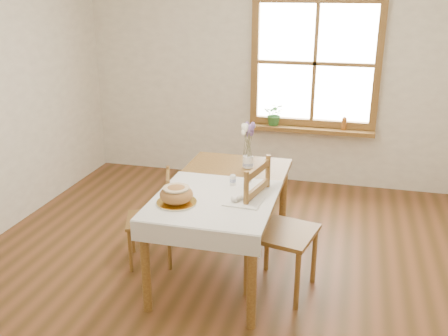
# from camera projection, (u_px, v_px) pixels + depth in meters

# --- Properties ---
(ground) EXTENTS (5.00, 5.00, 0.00)m
(ground) POSITION_uv_depth(u_px,v_px,m) (215.00, 285.00, 4.02)
(ground) COLOR brown
(ground) RESTS_ON ground
(room_walls) EXTENTS (4.60, 5.10, 2.65)m
(room_walls) POSITION_uv_depth(u_px,v_px,m) (213.00, 73.00, 3.44)
(room_walls) COLOR white
(room_walls) RESTS_ON ground
(window) EXTENTS (1.46, 0.08, 1.46)m
(window) POSITION_uv_depth(u_px,v_px,m) (315.00, 63.00, 5.65)
(window) COLOR olive
(window) RESTS_ON ground
(window_sill) EXTENTS (1.46, 0.20, 0.05)m
(window_sill) POSITION_uv_depth(u_px,v_px,m) (310.00, 130.00, 5.85)
(window_sill) COLOR olive
(window_sill) RESTS_ON ground
(dining_table) EXTENTS (0.90, 1.60, 0.75)m
(dining_table) POSITION_uv_depth(u_px,v_px,m) (224.00, 195.00, 4.07)
(dining_table) COLOR olive
(dining_table) RESTS_ON ground
(table_linen) EXTENTS (0.91, 0.99, 0.01)m
(table_linen) POSITION_uv_depth(u_px,v_px,m) (214.00, 199.00, 3.76)
(table_linen) COLOR silver
(table_linen) RESTS_ON dining_table
(chair_left) EXTENTS (0.51, 0.50, 0.82)m
(chair_left) POSITION_uv_depth(u_px,v_px,m) (149.00, 218.00, 4.25)
(chair_left) COLOR olive
(chair_left) RESTS_ON ground
(chair_right) EXTENTS (0.59, 0.57, 1.02)m
(chair_right) POSITION_uv_depth(u_px,v_px,m) (282.00, 230.00, 3.81)
(chair_right) COLOR olive
(chair_right) RESTS_ON ground
(bread_plate) EXTENTS (0.34, 0.34, 0.02)m
(bread_plate) POSITION_uv_depth(u_px,v_px,m) (177.00, 203.00, 3.67)
(bread_plate) COLOR silver
(bread_plate) RESTS_ON table_linen
(bread_loaf) EXTENTS (0.25, 0.25, 0.14)m
(bread_loaf) POSITION_uv_depth(u_px,v_px,m) (176.00, 193.00, 3.65)
(bread_loaf) COLOR #A76B3B
(bread_loaf) RESTS_ON bread_plate
(egg_napkin) EXTENTS (0.28, 0.24, 0.01)m
(egg_napkin) POSITION_uv_depth(u_px,v_px,m) (243.00, 202.00, 3.69)
(egg_napkin) COLOR silver
(egg_napkin) RESTS_ON table_linen
(eggs) EXTENTS (0.22, 0.20, 0.05)m
(eggs) POSITION_uv_depth(u_px,v_px,m) (243.00, 198.00, 3.68)
(eggs) COLOR silver
(eggs) RESTS_ON egg_napkin
(salt_shaker) EXTENTS (0.06, 0.06, 0.09)m
(salt_shaker) POSITION_uv_depth(u_px,v_px,m) (233.00, 179.00, 4.01)
(salt_shaker) COLOR silver
(salt_shaker) RESTS_ON table_linen
(pepper_shaker) EXTENTS (0.06, 0.06, 0.10)m
(pepper_shaker) POSITION_uv_depth(u_px,v_px,m) (249.00, 177.00, 4.07)
(pepper_shaker) COLOR silver
(pepper_shaker) RESTS_ON table_linen
(flower_vase) EXTENTS (0.12, 0.12, 0.10)m
(flower_vase) POSITION_uv_depth(u_px,v_px,m) (248.00, 163.00, 4.41)
(flower_vase) COLOR silver
(flower_vase) RESTS_ON dining_table
(lavender_bouquet) EXTENTS (0.17, 0.17, 0.31)m
(lavender_bouquet) POSITION_uv_depth(u_px,v_px,m) (248.00, 140.00, 4.34)
(lavender_bouquet) COLOR #735494
(lavender_bouquet) RESTS_ON flower_vase
(potted_plant) EXTENTS (0.25, 0.27, 0.21)m
(potted_plant) POSITION_uv_depth(u_px,v_px,m) (275.00, 117.00, 5.91)
(potted_plant) COLOR #306829
(potted_plant) RESTS_ON window_sill
(amber_bottle) EXTENTS (0.07, 0.07, 0.15)m
(amber_bottle) POSITION_uv_depth(u_px,v_px,m) (344.00, 123.00, 5.73)
(amber_bottle) COLOR #9B541C
(amber_bottle) RESTS_ON window_sill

